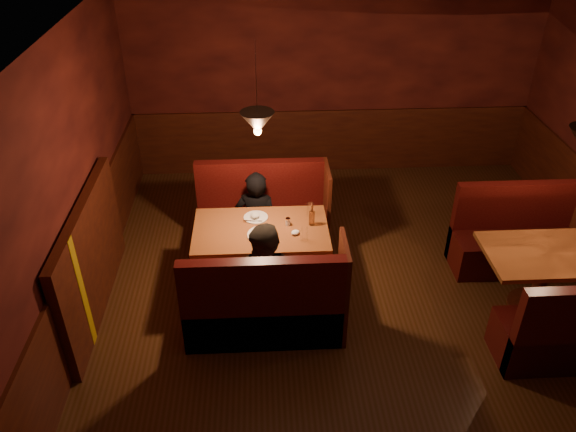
{
  "coord_description": "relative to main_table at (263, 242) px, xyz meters",
  "views": [
    {
      "loc": [
        -1.09,
        -4.44,
        4.26
      ],
      "look_at": [
        -0.82,
        0.66,
        0.95
      ],
      "focal_mm": 35.0,
      "sensor_mm": 36.0,
      "label": 1
    }
  ],
  "objects": [
    {
      "name": "room",
      "position": [
        0.83,
        -0.62,
        0.44
      ],
      "size": [
        6.02,
        7.02,
        2.92
      ],
      "color": "#3C210B",
      "rests_on": "ground"
    },
    {
      "name": "diner_b",
      "position": [
        0.05,
        -0.58,
        0.15
      ],
      "size": [
        0.86,
        0.75,
        1.53
      ],
      "primitive_type": "imported",
      "rotation": [
        0.0,
        0.0,
        -0.25
      ],
      "color": "black",
      "rests_on": "ground"
    },
    {
      "name": "main_table",
      "position": [
        0.0,
        0.0,
        0.0
      ],
      "size": [
        1.48,
        0.9,
        1.04
      ],
      "color": "brown",
      "rests_on": "ground"
    },
    {
      "name": "second_bench_far",
      "position": [
        3.03,
        0.25,
        -0.28
      ],
      "size": [
        1.48,
        0.55,
        1.05
      ],
      "color": "#380403",
      "rests_on": "ground"
    },
    {
      "name": "second_table",
      "position": [
        3.0,
        -0.54,
        -0.05
      ],
      "size": [
        1.34,
        0.85,
        0.75
      ],
      "color": "brown",
      "rests_on": "ground"
    },
    {
      "name": "main_bench_far",
      "position": [
        0.02,
        0.84,
        -0.26
      ],
      "size": [
        1.63,
        0.58,
        1.11
      ],
      "color": "#380403",
      "rests_on": "ground"
    },
    {
      "name": "main_bench_near",
      "position": [
        0.02,
        -0.84,
        -0.26
      ],
      "size": [
        1.63,
        0.58,
        1.11
      ],
      "color": "#380403",
      "rests_on": "ground"
    },
    {
      "name": "diner_a",
      "position": [
        -0.06,
        0.68,
        0.13
      ],
      "size": [
        0.59,
        0.44,
        1.48
      ],
      "primitive_type": "imported",
      "rotation": [
        0.0,
        0.0,
        2.97
      ],
      "color": "black",
      "rests_on": "ground"
    }
  ]
}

